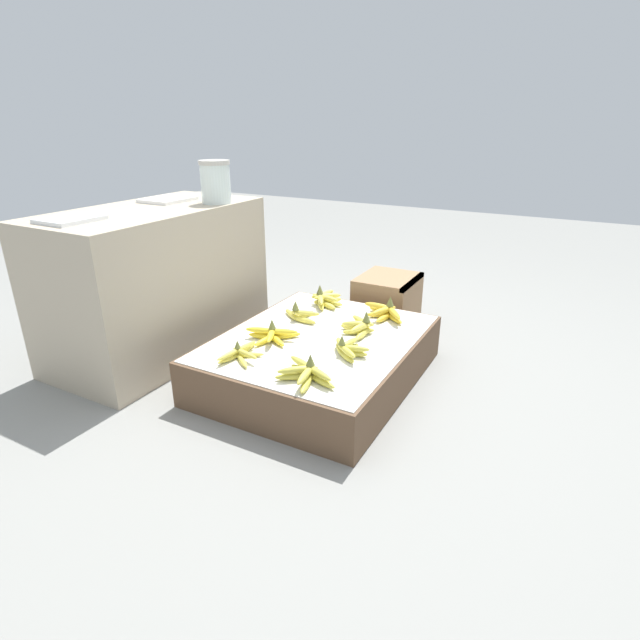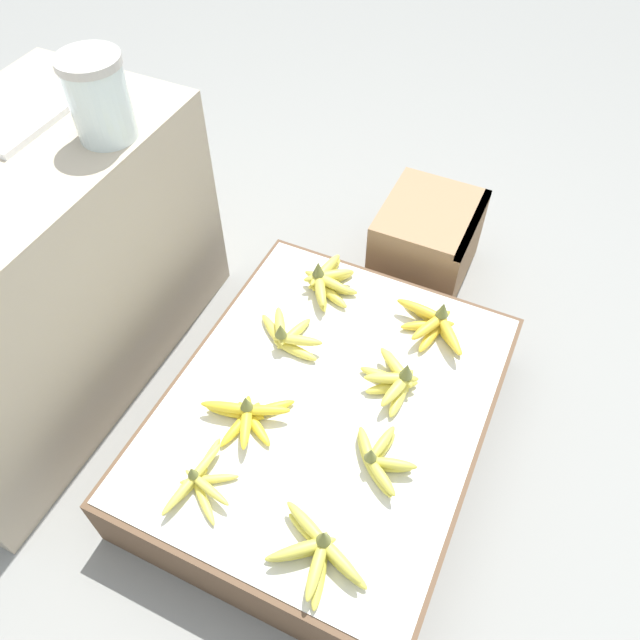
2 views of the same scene
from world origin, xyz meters
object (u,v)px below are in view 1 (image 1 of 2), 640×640
at_px(banana_bunch_front_midright, 360,327).
at_px(banana_bunch_front_left, 306,373).
at_px(banana_bunch_middle_right, 325,299).
at_px(wooden_crate, 387,300).
at_px(banana_bunch_front_right, 386,312).
at_px(banana_bunch_middle_midright, 299,314).
at_px(banana_bunch_middle_midleft, 272,335).
at_px(foam_tray_white, 168,200).
at_px(glass_jar, 215,182).
at_px(banana_bunch_middle_left, 240,353).
at_px(banana_bunch_front_midleft, 347,349).

bearing_deg(banana_bunch_front_midright, banana_bunch_front_left, -179.27).
bearing_deg(banana_bunch_middle_right, wooden_crate, -25.94).
distance_m(wooden_crate, banana_bunch_front_midright, 0.69).
xyz_separation_m(banana_bunch_front_right, banana_bunch_middle_midright, (-0.22, 0.37, -0.00)).
relative_size(banana_bunch_middle_midleft, banana_bunch_middle_midright, 1.01).
bearing_deg(banana_bunch_front_left, foam_tray_white, 65.90).
distance_m(glass_jar, foam_tray_white, 0.29).
distance_m(banana_bunch_middle_midleft, banana_bunch_middle_midright, 0.28).
height_order(banana_bunch_middle_left, glass_jar, glass_jar).
height_order(banana_bunch_front_midright, glass_jar, glass_jar).
distance_m(banana_bunch_middle_midleft, foam_tray_white, 0.98).
relative_size(banana_bunch_front_midright, banana_bunch_middle_midleft, 0.91).
height_order(wooden_crate, banana_bunch_front_midleft, banana_bunch_front_midleft).
bearing_deg(wooden_crate, banana_bunch_middle_midright, 161.84).
xyz_separation_m(wooden_crate, banana_bunch_middle_left, (-1.15, 0.21, 0.09)).
bearing_deg(banana_bunch_middle_right, foam_tray_white, 108.77).
relative_size(banana_bunch_front_midleft, banana_bunch_front_midright, 0.89).
distance_m(banana_bunch_front_left, banana_bunch_middle_midleft, 0.40).
distance_m(wooden_crate, glass_jar, 1.18).
bearing_deg(glass_jar, banana_bunch_front_midleft, -108.60).
bearing_deg(banana_bunch_middle_right, banana_bunch_middle_midleft, -178.83).
bearing_deg(banana_bunch_middle_midleft, glass_jar, 58.39).
distance_m(banana_bunch_front_midright, banana_bunch_front_right, 0.24).
xyz_separation_m(banana_bunch_front_left, banana_bunch_middle_midleft, (0.25, 0.32, -0.00)).
relative_size(banana_bunch_front_midright, banana_bunch_middle_midright, 0.93).
xyz_separation_m(banana_bunch_middle_midright, banana_bunch_middle_right, (0.24, -0.01, 0.00)).
bearing_deg(banana_bunch_front_midleft, banana_bunch_front_left, 171.55).
xyz_separation_m(banana_bunch_front_midleft, banana_bunch_middle_right, (0.50, 0.37, 0.00)).
xyz_separation_m(banana_bunch_front_right, glass_jar, (-0.17, 0.88, 0.60)).
xyz_separation_m(banana_bunch_middle_midleft, banana_bunch_middle_midright, (0.28, 0.02, 0.00)).
relative_size(wooden_crate, banana_bunch_front_left, 1.43).
bearing_deg(banana_bunch_middle_midright, banana_bunch_front_left, -146.89).
bearing_deg(banana_bunch_middle_midright, banana_bunch_middle_right, -3.24).
xyz_separation_m(wooden_crate, foam_tray_white, (-0.68, 0.99, 0.61)).
relative_size(banana_bunch_middle_right, glass_jar, 1.13).
xyz_separation_m(banana_bunch_front_right, foam_tray_white, (-0.25, 1.15, 0.51)).
xyz_separation_m(banana_bunch_middle_right, glass_jar, (-0.19, 0.52, 0.60)).
distance_m(banana_bunch_front_left, banana_bunch_middle_right, 0.84).
relative_size(banana_bunch_front_midleft, banana_bunch_middle_midright, 0.82).
bearing_deg(banana_bunch_front_right, glass_jar, 101.00).
height_order(wooden_crate, banana_bunch_middle_right, banana_bunch_middle_right).
bearing_deg(wooden_crate, banana_bunch_front_midleft, -169.41).
bearing_deg(banana_bunch_front_midright, banana_bunch_middle_left, 145.31).
bearing_deg(banana_bunch_front_left, wooden_crate, 6.23).
bearing_deg(wooden_crate, glass_jar, 129.99).
height_order(banana_bunch_middle_left, foam_tray_white, foam_tray_white).
xyz_separation_m(banana_bunch_middle_midright, foam_tray_white, (-0.03, 0.78, 0.51)).
xyz_separation_m(banana_bunch_front_midleft, glass_jar, (0.30, 0.90, 0.61)).
distance_m(banana_bunch_front_midleft, banana_bunch_middle_left, 0.45).
bearing_deg(banana_bunch_middle_midright, banana_bunch_front_midright, -92.42).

